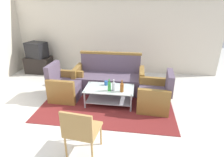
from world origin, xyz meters
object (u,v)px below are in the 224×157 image
couch (109,79)px  bottle_clear (114,86)px  bottle_green (109,86)px  cup (106,83)px  bottle_brown (122,87)px  television (37,50)px  tv_stand (39,65)px  armchair_left (65,87)px  armchair_right (155,96)px  wicker_chair (81,129)px  coffee_table (109,94)px

couch → bottle_clear: couch is taller
bottle_green → cup: bottle_green is taller
bottle_clear → bottle_brown: bottle_brown is taller
television → tv_stand: bearing=90.0°
armchair_left → television: 2.23m
armchair_left → bottle_green: 1.20m
armchair_right → bottle_brown: size_ratio=3.17×
couch → armchair_left: (-1.00, -0.59, -0.03)m
couch → wicker_chair: 2.38m
armchair_left → tv_stand: armchair_left is taller
couch → armchair_left: couch is taller
bottle_green → wicker_chair: wicker_chair is taller
armchair_left → tv_stand: size_ratio=1.06×
coffee_table → wicker_chair: 1.63m
bottle_brown → wicker_chair: 1.55m
armchair_right → bottle_green: (-1.00, -0.12, 0.23)m
bottle_green → coffee_table: bearing=99.4°
armchair_right → television: (-3.65, 1.75, 0.47)m
tv_stand → television: television is taller
armchair_left → bottle_green: armchair_left is taller
armchair_right → bottle_clear: size_ratio=3.27×
armchair_right → cup: size_ratio=8.50×
armchair_right → cup: 1.14m
television → wicker_chair: television is taller
armchair_right → coffee_table: 1.02m
television → wicker_chair: bearing=141.4°
bottle_clear → bottle_brown: (0.18, -0.03, 0.00)m
television → wicker_chair: 4.16m
cup → bottle_brown: bearing=-36.3°
armchair_right → television: size_ratio=1.22×
coffee_table → cup: bearing=122.4°
armchair_right → television: bearing=67.9°
bottle_brown → tv_stand: 3.48m
armchair_left → bottle_clear: (1.24, -0.28, 0.22)m
couch → tv_stand: (-2.50, 0.98, -0.06)m
tv_stand → television: (0.00, 0.00, 0.50)m
couch → bottle_green: 0.92m
bottle_brown → cup: 0.49m
bottle_green → cup: bearing=112.9°
couch → armchair_right: 1.38m
cup → wicker_chair: size_ratio=0.12×
armchair_left → armchair_right: (2.14, -0.18, 0.00)m
bottle_green → television: bearing=144.6°
armchair_left → cup: bearing=90.7°
coffee_table → bottle_brown: bottle_brown is taller
bottle_clear → wicker_chair: size_ratio=0.31×
coffee_table → bottle_green: size_ratio=3.99×
bottle_brown → tv_stand: bearing=147.2°
armchair_left → armchair_right: bearing=87.1°
tv_stand → bottle_clear: bearing=-34.0°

